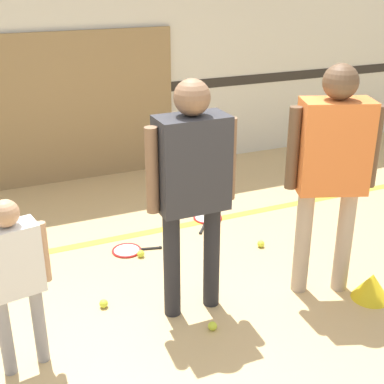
{
  "coord_description": "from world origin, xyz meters",
  "views": [
    {
      "loc": [
        -1.17,
        -3.04,
        2.41
      ],
      "look_at": [
        0.2,
        0.09,
        0.96
      ],
      "focal_mm": 50.0,
      "sensor_mm": 36.0,
      "label": 1
    }
  ],
  "objects": [
    {
      "name": "training_cone",
      "position": [
        1.53,
        -0.35,
        0.11
      ],
      "size": [
        0.3,
        0.3,
        0.22
      ],
      "color": "yellow",
      "rests_on": "ground_plane"
    },
    {
      "name": "racket_spare_on_floor",
      "position": [
        0.02,
        1.13,
        0.01
      ],
      "size": [
        0.48,
        0.33,
        0.03
      ],
      "rotation": [
        0.0,
        0.0,
        6.04
      ],
      "color": "red",
      "rests_on": "ground_plane"
    },
    {
      "name": "tennis_ball_near_instructor",
      "position": [
        0.22,
        -0.22,
        0.03
      ],
      "size": [
        0.07,
        0.07,
        0.07
      ],
      "primitive_type": "sphere",
      "color": "#CCE038",
      "rests_on": "ground_plane"
    },
    {
      "name": "wall_panel",
      "position": [
        0.1,
        3.13,
        0.88
      ],
      "size": [
        2.26,
        0.05,
        1.75
      ],
      "color": "#93754C",
      "rests_on": "ground_plane"
    },
    {
      "name": "racket_second_spare",
      "position": [
        0.96,
        1.45,
        0.01
      ],
      "size": [
        0.44,
        0.51,
        0.03
      ],
      "rotation": [
        0.0,
        0.0,
        4.07
      ],
      "color": "red",
      "rests_on": "ground_plane"
    },
    {
      "name": "person_student_left",
      "position": [
        -1.05,
        -0.06,
        0.73
      ],
      "size": [
        0.44,
        0.24,
        1.18
      ],
      "rotation": [
        0.0,
        0.0,
        0.17
      ],
      "color": "gray",
      "rests_on": "ground_plane"
    },
    {
      "name": "tennis_ball_by_spare_racket",
      "position": [
        0.09,
        0.98,
        0.03
      ],
      "size": [
        0.07,
        0.07,
        0.07
      ],
      "primitive_type": "sphere",
      "color": "#CCE038",
      "rests_on": "ground_plane"
    },
    {
      "name": "wall_back",
      "position": [
        0.0,
        3.18,
        1.6
      ],
      "size": [
        16.0,
        0.07,
        3.2
      ],
      "color": "silver",
      "rests_on": "ground_plane"
    },
    {
      "name": "person_instructor",
      "position": [
        0.2,
        0.09,
        1.08
      ],
      "size": [
        0.67,
        0.27,
        1.75
      ],
      "rotation": [
        0.0,
        0.0,
        -0.0
      ],
      "color": "#232328",
      "rests_on": "ground_plane"
    },
    {
      "name": "tennis_ball_stray_left",
      "position": [
        1.17,
        0.71,
        0.03
      ],
      "size": [
        0.07,
        0.07,
        0.07
      ],
      "primitive_type": "sphere",
      "color": "#CCE038",
      "rests_on": "ground_plane"
    },
    {
      "name": "person_student_right",
      "position": [
        1.24,
        -0.08,
        1.11
      ],
      "size": [
        0.65,
        0.44,
        1.8
      ],
      "rotation": [
        0.0,
        0.0,
        2.79
      ],
      "color": "tan",
      "rests_on": "ground_plane"
    },
    {
      "name": "tennis_ball_stray_right",
      "position": [
        -0.42,
        0.37,
        0.03
      ],
      "size": [
        0.07,
        0.07,
        0.07
      ],
      "primitive_type": "sphere",
      "color": "#CCE038",
      "rests_on": "ground_plane"
    },
    {
      "name": "ground_plane",
      "position": [
        0.0,
        0.0,
        0.0
      ],
      "size": [
        16.0,
        16.0,
        0.0
      ],
      "primitive_type": "plane",
      "color": "tan"
    },
    {
      "name": "floor_stripe",
      "position": [
        0.0,
        1.41,
        0.0
      ],
      "size": [
        14.4,
        0.1,
        0.01
      ],
      "color": "yellow",
      "rests_on": "ground_plane"
    }
  ]
}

